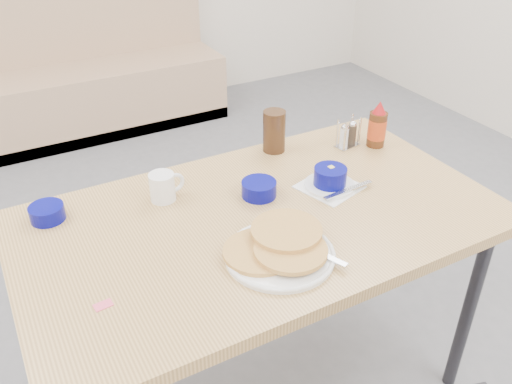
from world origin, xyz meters
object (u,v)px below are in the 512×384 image
condiment_caddy (348,136)px  butter_bowl (259,189)px  booth_bench (79,79)px  syrup_bottle (377,127)px  grits_setting (330,179)px  pancake_plate (279,249)px  coffee_mug (163,186)px  amber_tumbler (274,131)px  dining_table (261,232)px  creamer_bowl (47,213)px

condiment_caddy → butter_bowl: bearing=-173.0°
booth_bench → syrup_bottle: (0.58, -2.34, 0.48)m
grits_setting → butter_bowl: grits_setting is taller
pancake_plate → syrup_bottle: (0.63, 0.38, 0.05)m
coffee_mug → amber_tumbler: 0.47m
grits_setting → dining_table: bearing=-173.3°
dining_table → butter_bowl: butter_bowl is taller
dining_table → condiment_caddy: size_ratio=12.94×
condiment_caddy → booth_bench: bearing=91.5°
coffee_mug → pancake_plate: bearing=-67.5°
syrup_bottle → coffee_mug: bearing=177.9°
creamer_bowl → condiment_caddy: (1.04, -0.04, 0.02)m
creamer_bowl → butter_bowl: bearing=-17.0°
coffee_mug → amber_tumbler: (0.46, 0.11, 0.03)m
dining_table → condiment_caddy: bearing=25.9°
coffee_mug → syrup_bottle: 0.80m
amber_tumbler → syrup_bottle: bearing=-22.9°
butter_bowl → amber_tumbler: bearing=51.0°
pancake_plate → syrup_bottle: size_ratio=1.71×
dining_table → creamer_bowl: bearing=153.1°
coffee_mug → dining_table: bearing=-45.4°
pancake_plate → amber_tumbler: (0.29, 0.52, 0.05)m
booth_bench → condiment_caddy: size_ratio=17.57×
pancake_plate → amber_tumbler: bearing=61.0°
grits_setting → amber_tumbler: 0.31m
pancake_plate → amber_tumbler: 0.60m
booth_bench → dining_table: (0.00, -2.53, 0.35)m
booth_bench → amber_tumbler: 2.26m
creamer_bowl → syrup_bottle: 1.14m
dining_table → syrup_bottle: 0.63m
dining_table → coffee_mug: coffee_mug is taller
dining_table → coffee_mug: bearing=134.6°
creamer_bowl → butter_bowl: (0.60, -0.18, 0.00)m
creamer_bowl → amber_tumbler: (0.79, 0.06, 0.05)m
creamer_bowl → dining_table: bearing=-26.9°
booth_bench → coffee_mug: (-0.22, -2.31, 0.46)m
butter_bowl → grits_setting: bearing=-16.8°
grits_setting → butter_bowl: bearing=163.2°
pancake_plate → amber_tumbler: size_ratio=1.95×
creamer_bowl → butter_bowl: 0.62m
pancake_plate → coffee_mug: coffee_mug is taller
dining_table → syrup_bottle: size_ratio=8.22×
coffee_mug → grits_setting: bearing=-21.4°
pancake_plate → condiment_caddy: bearing=38.1°
dining_table → condiment_caddy: condiment_caddy is taller
coffee_mug → creamer_bowl: coffee_mug is taller
butter_bowl → condiment_caddy: (0.44, 0.14, 0.01)m
coffee_mug → syrup_bottle: (0.80, -0.03, 0.03)m
grits_setting → creamer_bowl: 0.85m
condiment_caddy → pancake_plate: bearing=-152.4°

